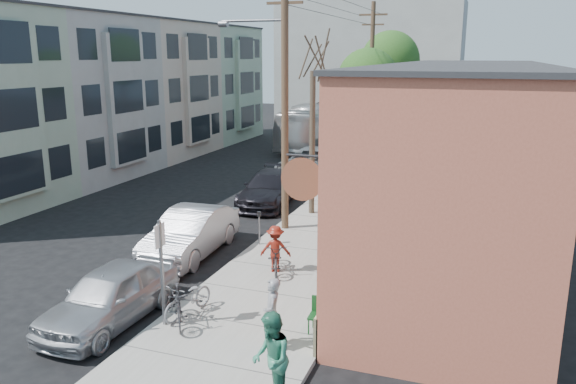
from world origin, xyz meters
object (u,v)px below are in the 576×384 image
(parked_bike_a, at_px, (178,306))
(car_1, at_px, (190,233))
(sign_post, at_px, (161,263))
(parked_bike_b, at_px, (188,299))
(car_2, at_px, (269,188))
(patio_chair_b, at_px, (318,316))
(tree_leafy_far, at_px, (390,61))
(parking_meter_near, at_px, (259,222))
(utility_pole_near, at_px, (283,95))
(car_3, at_px, (312,163))
(patio_chair_a, at_px, (337,272))
(cyclist, at_px, (275,249))
(tree_bare, at_px, (312,144))
(patron_grey, at_px, (272,314))
(tree_leafy_mid, at_px, (368,79))
(patron_green, at_px, (271,359))
(car_0, at_px, (110,295))
(bus, at_px, (317,125))
(parking_meter_far, at_px, (313,184))

(parked_bike_a, distance_m, car_1, 5.56)
(sign_post, height_order, parked_bike_b, sign_post)
(car_2, bearing_deg, patio_chair_b, -69.03)
(tree_leafy_far, relative_size, parked_bike_a, 5.06)
(parking_meter_near, xyz_separation_m, utility_pole_near, (0.14, 2.22, 4.43))
(patio_chair_b, relative_size, car_3, 0.14)
(utility_pole_near, xyz_separation_m, patio_chair_a, (3.50, -4.96, -4.82))
(patio_chair_a, distance_m, cyclist, 2.23)
(tree_bare, relative_size, patron_grey, 3.52)
(parked_bike_a, bearing_deg, parked_bike_b, 60.16)
(cyclist, height_order, car_2, cyclist)
(utility_pole_near, relative_size, car_2, 1.90)
(tree_leafy_mid, bearing_deg, car_3, -121.28)
(patron_green, bearing_deg, car_0, -136.17)
(sign_post, xyz_separation_m, car_1, (-2.08, 5.12, -1.01))
(sign_post, height_order, car_2, sign_post)
(patron_green, bearing_deg, car_1, -166.13)
(bus, bearing_deg, cyclist, -75.10)
(parking_meter_far, relative_size, parked_bike_b, 0.69)
(car_3, bearing_deg, tree_leafy_mid, 62.45)
(utility_pole_near, relative_size, car_1, 2.01)
(utility_pole_near, bearing_deg, tree_bare, 80.51)
(patron_green, xyz_separation_m, car_0, (-5.36, 2.08, -0.35))
(sign_post, relative_size, bus, 0.24)
(sign_post, distance_m, tree_leafy_mid, 22.85)
(sign_post, height_order, patron_grey, sign_post)
(utility_pole_near, xyz_separation_m, car_2, (-2.08, 3.73, -4.64))
(tree_leafy_mid, height_order, patron_green, tree_leafy_mid)
(tree_bare, relative_size, tree_leafy_mid, 0.85)
(tree_bare, height_order, tree_leafy_far, tree_leafy_far)
(parking_meter_far, xyz_separation_m, car_3, (-1.74, 5.54, -0.13))
(parking_meter_near, xyz_separation_m, tree_bare, (0.55, 4.67, 2.22))
(car_2, bearing_deg, utility_pole_near, -66.65)
(parking_meter_far, relative_size, patio_chair_a, 1.41)
(cyclist, bearing_deg, tree_leafy_far, -103.05)
(sign_post, height_order, cyclist, sign_post)
(tree_bare, bearing_deg, tree_leafy_far, 90.00)
(parking_meter_far, bearing_deg, patron_grey, -76.80)
(patron_grey, height_order, patron_green, patron_green)
(parking_meter_far, relative_size, tree_leafy_far, 0.15)
(patron_grey, relative_size, car_2, 0.33)
(tree_leafy_mid, relative_size, patron_green, 3.72)
(sign_post, bearing_deg, car_0, -175.54)
(sign_post, bearing_deg, patio_chair_a, 47.70)
(patron_grey, distance_m, patron_green, 2.18)
(sign_post, distance_m, cyclist, 4.70)
(parked_bike_a, relative_size, car_2, 0.32)
(parked_bike_b, bearing_deg, car_3, 108.86)
(utility_pole_near, relative_size, tree_leafy_far, 1.18)
(tree_bare, xyz_separation_m, cyclist, (0.94, -6.91, -2.30))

